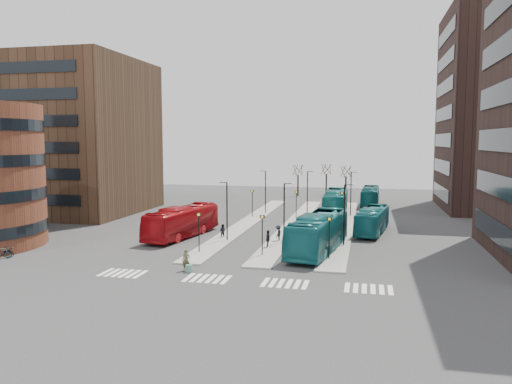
% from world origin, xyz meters
% --- Properties ---
extents(ground, '(160.00, 160.00, 0.00)m').
position_xyz_m(ground, '(0.00, 0.00, 0.00)').
color(ground, '#2E2D30').
rests_on(ground, ground).
extents(island_left, '(2.50, 45.00, 0.15)m').
position_xyz_m(island_left, '(-4.00, 30.00, 0.07)').
color(island_left, gray).
rests_on(island_left, ground).
extents(island_mid, '(2.50, 45.00, 0.15)m').
position_xyz_m(island_mid, '(2.00, 30.00, 0.07)').
color(island_mid, gray).
rests_on(island_mid, ground).
extents(island_right, '(2.50, 45.00, 0.15)m').
position_xyz_m(island_right, '(8.00, 30.00, 0.07)').
color(island_right, gray).
rests_on(island_right, ground).
extents(suitcase, '(0.51, 0.42, 0.60)m').
position_xyz_m(suitcase, '(-2.98, 5.44, 0.30)').
color(suitcase, '#1B3F97').
rests_on(suitcase, ground).
extents(red_bus, '(4.75, 12.32, 3.35)m').
position_xyz_m(red_bus, '(-8.80, 19.19, 1.67)').
color(red_bus, '#A10C12').
rests_on(red_bus, ground).
extents(teal_bus_a, '(4.90, 13.42, 3.65)m').
position_xyz_m(teal_bus_a, '(6.35, 15.01, 1.83)').
color(teal_bus_a, '#146065').
rests_on(teal_bus_a, ground).
extents(teal_bus_b, '(3.11, 12.70, 3.53)m').
position_xyz_m(teal_bus_b, '(6.47, 39.33, 1.76)').
color(teal_bus_b, '#156A69').
rests_on(teal_bus_b, ground).
extents(teal_bus_c, '(4.06, 10.69, 2.91)m').
position_xyz_m(teal_bus_c, '(11.41, 26.10, 1.45)').
color(teal_bus_c, '#15646B').
rests_on(teal_bus_c, ground).
extents(teal_bus_d, '(3.01, 11.08, 3.06)m').
position_xyz_m(teal_bus_d, '(11.29, 50.39, 1.53)').
color(teal_bus_d, '#12585D').
rests_on(teal_bus_d, ground).
extents(traveller, '(0.69, 0.51, 1.73)m').
position_xyz_m(traveller, '(-3.38, 5.85, 0.87)').
color(traveller, '#4E4A2F').
rests_on(traveller, ground).
extents(commuter_a, '(0.80, 0.66, 1.53)m').
position_xyz_m(commuter_a, '(-4.33, 19.45, 0.76)').
color(commuter_a, black).
rests_on(commuter_a, ground).
extents(commuter_b, '(0.57, 1.11, 1.82)m').
position_xyz_m(commuter_b, '(1.45, 15.44, 0.91)').
color(commuter_b, black).
rests_on(commuter_b, ground).
extents(commuter_c, '(0.76, 1.19, 1.75)m').
position_xyz_m(commuter_c, '(1.88, 18.82, 0.88)').
color(commuter_c, black).
rests_on(commuter_c, ground).
extents(bicycle_near, '(1.95, 1.32, 0.97)m').
position_xyz_m(bicycle_near, '(-21.00, 6.17, 0.49)').
color(bicycle_near, gray).
rests_on(bicycle_near, ground).
extents(bicycle_mid, '(1.87, 1.05, 1.08)m').
position_xyz_m(bicycle_mid, '(-21.00, 6.27, 0.54)').
color(bicycle_mid, gray).
rests_on(bicycle_mid, ground).
extents(bicycle_far, '(1.67, 0.93, 0.83)m').
position_xyz_m(bicycle_far, '(-21.00, 7.11, 0.41)').
color(bicycle_far, gray).
rests_on(bicycle_far, ground).
extents(crosswalk_stripes, '(22.35, 2.40, 0.01)m').
position_xyz_m(crosswalk_stripes, '(1.75, 4.00, 0.01)').
color(crosswalk_stripes, silver).
rests_on(crosswalk_stripes, ground).
extents(office_block, '(25.00, 20.12, 22.00)m').
position_xyz_m(office_block, '(-34.00, 33.98, 11.00)').
color(office_block, '#452F20').
rests_on(office_block, ground).
extents(sign_poles, '(12.45, 22.12, 3.65)m').
position_xyz_m(sign_poles, '(1.60, 23.00, 2.41)').
color(sign_poles, black).
rests_on(sign_poles, ground).
extents(lamp_posts, '(14.04, 20.24, 6.12)m').
position_xyz_m(lamp_posts, '(2.64, 28.00, 3.58)').
color(lamp_posts, black).
rests_on(lamp_posts, ground).
extents(bare_trees, '(10.97, 8.14, 5.90)m').
position_xyz_m(bare_trees, '(2.67, 62.67, 2.72)').
color(bare_trees, black).
rests_on(bare_trees, ground).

